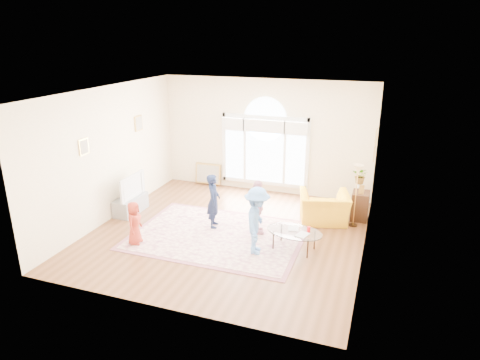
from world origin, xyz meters
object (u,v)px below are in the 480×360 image
(coffee_table, at_px, (294,232))
(armchair, at_px, (324,208))
(television, at_px, (129,186))
(area_rug, at_px, (218,235))
(tv_console, at_px, (131,205))

(coffee_table, bearing_deg, armchair, 85.96)
(television, relative_size, coffee_table, 0.79)
(area_rug, bearing_deg, tv_console, 169.01)
(coffee_table, bearing_deg, tv_console, -178.44)
(tv_console, bearing_deg, armchair, 12.50)
(coffee_table, distance_m, armchair, 1.65)
(coffee_table, xyz_separation_m, armchair, (0.37, 1.61, -0.03))
(coffee_table, height_order, armchair, armchair)
(tv_console, relative_size, armchair, 0.88)
(tv_console, relative_size, coffee_table, 0.77)
(area_rug, xyz_separation_m, television, (-2.59, 0.50, 0.71))
(tv_console, bearing_deg, area_rug, -10.99)
(area_rug, relative_size, television, 3.50)
(tv_console, bearing_deg, coffee_table, -7.30)
(tv_console, height_order, armchair, armchair)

